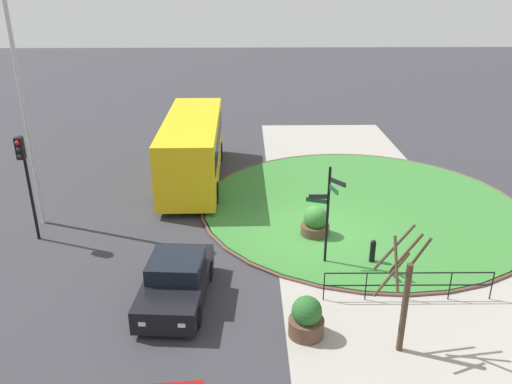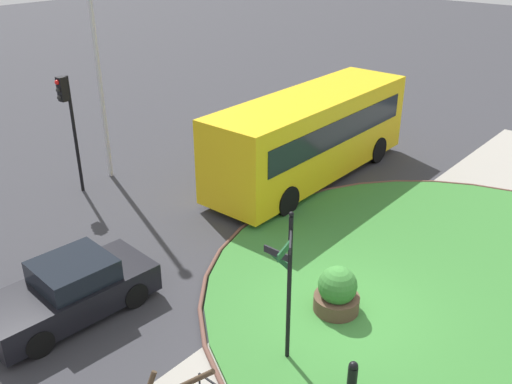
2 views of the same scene
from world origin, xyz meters
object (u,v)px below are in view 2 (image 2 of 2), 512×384
Objects in this scene: signpost_directional at (287,278)px; bollard_foreground at (352,380)px; traffic_light_near at (68,110)px; planter_kerbside at (337,294)px; car_trailing at (71,291)px; bus_yellow at (311,134)px; lamppost_tall at (94,37)px.

bollard_foreground is at bearing -90.53° from signpost_directional.
traffic_light_near reaches higher than planter_kerbside.
car_trailing is 6.22m from planter_kerbside.
signpost_directional is 5.37m from car_trailing.
lamppost_tall is at bearing 128.69° from bus_yellow.
bollard_foreground is 0.73× the size of planter_kerbside.
lamppost_tall reaches higher than signpost_directional.
bollard_foreground is at bearing -140.44° from planter_kerbside.
signpost_directional is 0.88× the size of car_trailing.
car_trailing is 7.30m from traffic_light_near.
bus_yellow is (8.10, 5.20, -0.43)m from signpost_directional.
traffic_light_near is at bearing 80.99° from bollard_foreground.
bus_yellow is 2.25× the size of car_trailing.
bollard_foreground is 6.72m from car_trailing.
signpost_directional is 2.85× the size of planter_kerbside.
signpost_directional is at bearing 89.47° from bollard_foreground.
bus_yellow is at bearing -50.57° from lamppost_tall.
car_trailing is at bearing 107.25° from bollard_foreground.
car_trailing is 0.43× the size of lamppost_tall.
traffic_light_near is at bearing 79.69° from signpost_directional.
traffic_light_near reaches higher than bollard_foreground.
car_trailing is (-1.99, 6.41, 0.17)m from bollard_foreground.
bus_yellow is at bearing 32.71° from signpost_directional.
traffic_light_near is 0.43× the size of lamppost_tall.
signpost_directional is at bearing -107.74° from lamppost_tall.
planter_kerbside is at bearing 134.71° from car_trailing.
bus_yellow is 2.25× the size of traffic_light_near.
traffic_light_near is (-6.19, 5.29, 1.29)m from bus_yellow.
traffic_light_near is at bearing 138.76° from bus_yellow.
lamppost_tall is (-4.63, 5.63, 3.33)m from bus_yellow.
planter_kerbside is (0.14, -10.43, -2.39)m from traffic_light_near.
bollard_foreground is 12.53m from traffic_light_near.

